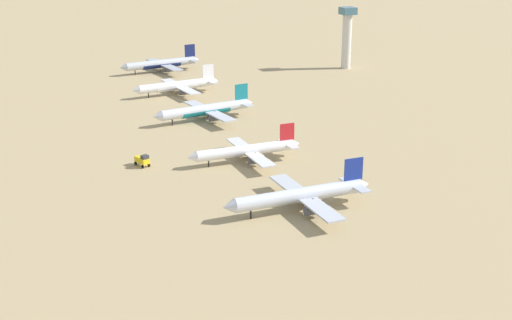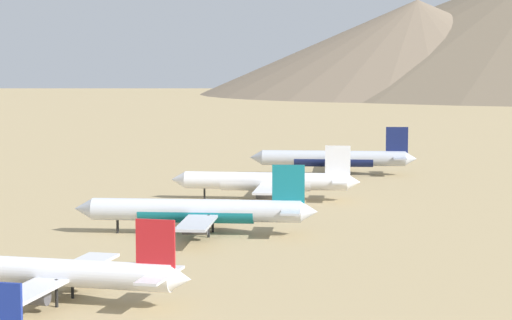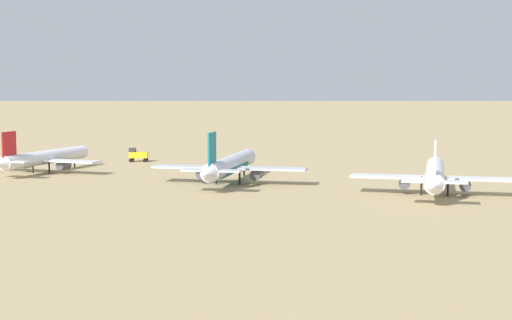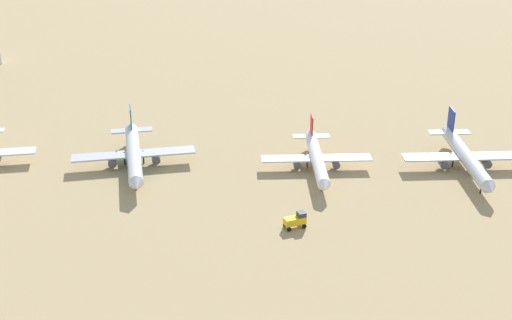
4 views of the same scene
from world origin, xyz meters
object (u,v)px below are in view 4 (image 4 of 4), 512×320
parked_jet_4 (465,156)px  parked_jet_3 (317,158)px  parked_jet_2 (134,154)px  service_truck (296,220)px

parked_jet_4 → parked_jet_3: bearing=-89.9°
parked_jet_2 → service_truck: parked_jet_2 is taller
parked_jet_2 → service_truck: bearing=52.4°
parked_jet_4 → service_truck: 57.95m
parked_jet_4 → service_truck: (31.67, -48.49, -2.03)m
parked_jet_3 → service_truck: bearing=-13.1°
parked_jet_2 → parked_jet_4: (1.83, 91.93, 0.05)m
parked_jet_4 → service_truck: size_ratio=7.45×
parked_jet_3 → parked_jet_4: bearing=90.1°
parked_jet_2 → parked_jet_4: 91.95m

